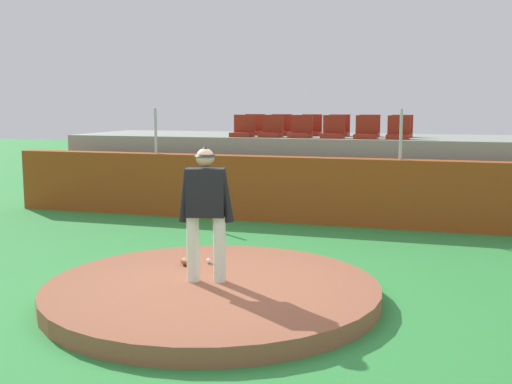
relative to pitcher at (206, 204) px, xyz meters
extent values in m
plane|color=#318E3E|center=(0.10, -0.06, -1.21)|extent=(60.00, 60.00, 0.00)
cylinder|color=#97573C|center=(0.10, -0.06, -1.10)|extent=(4.20, 4.20, 0.21)
cylinder|color=silver|center=(-0.16, -0.04, -0.58)|extent=(0.16, 0.16, 0.83)
cylinder|color=silver|center=(0.16, 0.04, -0.58)|extent=(0.16, 0.16, 0.83)
cube|color=black|center=(0.00, 0.00, 0.14)|extent=(0.52, 0.36, 0.60)
cylinder|color=black|center=(-0.24, -0.06, 0.11)|extent=(0.20, 0.15, 0.68)
cylinder|color=black|center=(0.24, 0.06, 0.11)|extent=(0.23, 0.15, 0.68)
sphere|color=tan|center=(0.00, 0.00, 0.58)|extent=(0.23, 0.23, 0.23)
cone|color=black|center=(0.00, 0.00, 0.66)|extent=(0.32, 0.32, 0.13)
sphere|color=white|center=(-0.29, 0.83, -0.96)|extent=(0.07, 0.07, 0.07)
ellipsoid|color=brown|center=(-0.53, 0.67, -0.94)|extent=(0.36, 0.35, 0.11)
cube|color=#9D4418|center=(0.10, 5.31, -0.53)|extent=(13.46, 0.40, 1.36)
cylinder|color=silver|center=(-3.27, 5.31, 0.65)|extent=(0.06, 0.06, 0.99)
cylinder|color=silver|center=(1.99, 5.31, 0.65)|extent=(0.06, 0.06, 0.99)
cube|color=gray|center=(0.10, 7.46, -0.36)|extent=(12.04, 3.05, 1.70)
cube|color=maroon|center=(-1.63, 6.37, 0.54)|extent=(0.48, 0.44, 0.10)
cube|color=maroon|center=(-1.63, 6.55, 0.79)|extent=(0.48, 0.08, 0.40)
cube|color=maroon|center=(-0.96, 6.41, 0.54)|extent=(0.48, 0.44, 0.10)
cube|color=maroon|center=(-0.96, 6.59, 0.79)|extent=(0.48, 0.08, 0.40)
cube|color=maroon|center=(-0.27, 6.39, 0.54)|extent=(0.48, 0.44, 0.10)
cube|color=maroon|center=(-0.27, 6.57, 0.79)|extent=(0.48, 0.08, 0.40)
cube|color=maroon|center=(0.45, 6.40, 0.54)|extent=(0.48, 0.44, 0.10)
cube|color=maroon|center=(0.45, 6.58, 0.79)|extent=(0.48, 0.08, 0.40)
cube|color=maroon|center=(1.18, 6.37, 0.54)|extent=(0.48, 0.44, 0.10)
cube|color=maroon|center=(1.18, 6.55, 0.79)|extent=(0.48, 0.08, 0.40)
cube|color=maroon|center=(1.85, 6.41, 0.54)|extent=(0.48, 0.44, 0.10)
cube|color=maroon|center=(1.85, 6.59, 0.79)|extent=(0.48, 0.08, 0.40)
cube|color=maroon|center=(-1.64, 7.27, 0.54)|extent=(0.48, 0.44, 0.10)
cube|color=maroon|center=(-1.64, 7.45, 0.79)|extent=(0.48, 0.08, 0.40)
cube|color=maroon|center=(-0.97, 7.26, 0.54)|extent=(0.48, 0.44, 0.10)
cube|color=maroon|center=(-0.97, 7.44, 0.79)|extent=(0.48, 0.08, 0.40)
cube|color=maroon|center=(-0.24, 7.31, 0.54)|extent=(0.48, 0.44, 0.10)
cube|color=maroon|center=(-0.24, 7.49, 0.79)|extent=(0.48, 0.08, 0.40)
cube|color=maroon|center=(0.43, 7.29, 0.54)|extent=(0.48, 0.44, 0.10)
cube|color=maroon|center=(0.43, 7.47, 0.79)|extent=(0.48, 0.08, 0.40)
cube|color=maroon|center=(1.13, 7.27, 0.54)|extent=(0.48, 0.44, 0.10)
cube|color=maroon|center=(1.13, 7.45, 0.79)|extent=(0.48, 0.08, 0.40)
cube|color=maroon|center=(1.86, 7.28, 0.54)|extent=(0.48, 0.44, 0.10)
cube|color=maroon|center=(1.86, 7.46, 0.79)|extent=(0.48, 0.08, 0.40)
camera|label=1|loc=(2.84, -7.12, 1.23)|focal=43.62mm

